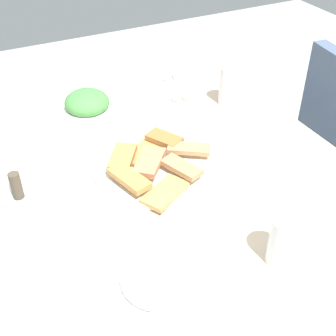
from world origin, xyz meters
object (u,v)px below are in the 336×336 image
Objects in this scene: soda_can at (230,85)px; paper_napkin at (175,89)px; salad_plate_greens at (87,104)px; fork at (170,89)px; dining_table at (178,207)px; drinking_glass at (285,241)px; pide_platter at (153,167)px; salad_plate_rice at (159,279)px; spoon at (180,86)px; condiment_caddy at (17,189)px.

paper_napkin is at bearing -145.79° from soda_can.
fork is at bearing 91.19° from salad_plate_greens.
dining_table is at bearing -48.83° from soda_can.
soda_can is 0.21m from fork.
dining_table is 10.33× the size of drinking_glass.
paper_napkin reaches higher than dining_table.
pide_platter is 2.80× the size of paper_napkin.
drinking_glass reaches higher than salad_plate_rice.
salad_plate_rice is 1.96× the size of drinking_glass.
spoon is (-0.16, -0.09, -0.06)m from soda_can.
salad_plate_greens is at bearing -168.10° from drinking_glass.
paper_napkin is at bearing 106.40° from fork.
paper_napkin is at bearing 118.97° from condiment_caddy.
pide_platter is 0.37m from salad_plate_greens.
spoon is 0.69m from condiment_caddy.
salad_plate_rice is 1.82× the size of soda_can.
fork is at bearing 170.25° from drinking_glass.
pide_platter is 2.80× the size of drinking_glass.
soda_can is at bearing 34.21° from paper_napkin.
spoon is at bearing 90.00° from paper_napkin.
pide_platter is at bearing -21.01° from spoon.
spoon is at bearing 106.40° from fork.
pide_platter is 0.36m from salad_plate_rice.
salad_plate_greens is at bearing -168.43° from dining_table.
salad_plate_rice is at bearing -42.61° from soda_can.
soda_can is 1.08× the size of drinking_glass.
drinking_glass is 0.68× the size of fork.
dining_table is at bearing 11.57° from salad_plate_greens.
spoon is (0.00, 0.02, 0.00)m from paper_napkin.
pide_platter is 0.43m from soda_can.
condiment_caddy is at bearing -43.87° from fork.
fork is at bearing 151.73° from salad_plate_rice.
condiment_caddy is at bearing -41.10° from salad_plate_greens.
drinking_glass reaches higher than fork.
soda_can reaches higher than condiment_caddy.
salad_plate_greens is 0.33m from spoon.
salad_plate_greens is 0.29m from fork.
spoon is at bearing 143.75° from pide_platter.
salad_plate_rice is 1.20× the size of spoon.
paper_napkin is (-0.45, 0.22, 0.08)m from dining_table.
drinking_glass is at bearing -11.05° from paper_napkin.
fork is (0.00, -0.02, 0.00)m from paper_napkin.
pide_platter is at bearing 7.80° from salad_plate_greens.
soda_can is 0.66× the size of spoon.
condiment_caddy is (0.32, -0.28, -0.00)m from salad_plate_greens.
pide_platter is 0.33m from condiment_caddy.
fork is (-0.01, 0.29, -0.02)m from salad_plate_greens.
condiment_caddy reaches higher than fork.
dining_table is 0.36m from drinking_glass.
salad_plate_greens is 0.78m from drinking_glass.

